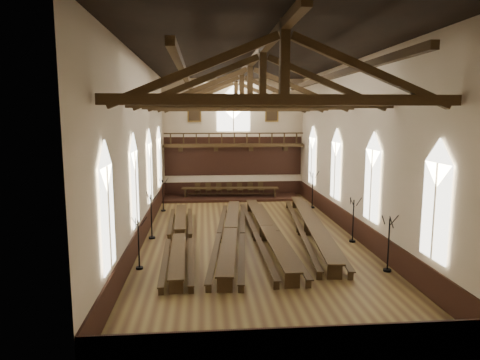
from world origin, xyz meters
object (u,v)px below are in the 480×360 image
(candelabrum_left_mid, at_px, (152,224))
(candelabrum_left_far, at_px, (163,201))
(candelabrum_right_mid, at_px, (353,229))
(refectory_row_b, at_px, (231,231))
(refectory_row_d, at_px, (311,224))
(dais, at_px, (230,198))
(candelabrum_left_near, at_px, (139,253))
(candelabrum_right_far, at_px, (312,197))
(refectory_row_c, at_px, (266,229))
(high_table, at_px, (230,189))
(refectory_row_a, at_px, (179,235))
(candelabrum_right_near, at_px, (388,255))

(candelabrum_left_mid, distance_m, candelabrum_left_far, 7.06)
(candelabrum_right_mid, bearing_deg, candelabrum_left_mid, 171.73)
(refectory_row_b, relative_size, refectory_row_d, 0.99)
(candelabrum_right_mid, bearing_deg, refectory_row_d, 136.38)
(candelabrum_left_far, bearing_deg, dais, 39.42)
(candelabrum_left_near, xyz_separation_m, candelabrum_right_far, (11.10, 12.07, 0.13))
(candelabrum_left_near, bearing_deg, refectory_row_c, 33.41)
(dais, bearing_deg, candelabrum_left_mid, -114.54)
(high_table, distance_m, candelabrum_right_far, 7.22)
(refectory_row_d, bearing_deg, high_table, 110.08)
(refectory_row_a, bearing_deg, dais, 74.06)
(refectory_row_d, xyz_separation_m, candelabrum_left_near, (-9.22, -5.05, 0.15))
(refectory_row_b, distance_m, candelabrum_left_mid, 4.54)
(refectory_row_a, xyz_separation_m, candelabrum_left_mid, (-1.61, 1.14, 0.30))
(candelabrum_left_mid, relative_size, candelabrum_right_far, 0.95)
(refectory_row_a, distance_m, candelabrum_right_near, 10.73)
(candelabrum_left_far, distance_m, candelabrum_right_far, 11.10)
(dais, xyz_separation_m, candelabrum_right_mid, (5.94, -12.91, 0.66))
(refectory_row_a, relative_size, refectory_row_d, 0.93)
(candelabrum_left_mid, distance_m, candelabrum_right_mid, 11.22)
(candelabrum_right_near, bearing_deg, refectory_row_c, 130.24)
(dais, xyz_separation_m, candelabrum_left_mid, (-5.16, -11.29, 0.72))
(candelabrum_left_near, bearing_deg, dais, 72.31)
(refectory_row_c, xyz_separation_m, candelabrum_right_mid, (4.66, -0.99, 0.18))
(candelabrum_left_mid, height_order, candelabrum_right_near, candelabrum_left_mid)
(refectory_row_a, height_order, refectory_row_c, refectory_row_c)
(refectory_row_d, distance_m, candelabrum_right_mid, 2.60)
(refectory_row_c, distance_m, high_table, 11.99)
(refectory_row_d, xyz_separation_m, candelabrum_right_near, (1.88, -6.31, 0.20))
(refectory_row_b, height_order, candelabrum_right_near, candelabrum_right_near)
(dais, height_order, candelabrum_right_far, candelabrum_right_far)
(refectory_row_a, height_order, candelabrum_right_mid, candelabrum_right_mid)
(candelabrum_right_near, bearing_deg, refectory_row_a, 152.25)
(refectory_row_a, distance_m, candelabrum_left_far, 8.36)
(high_table, bearing_deg, candelabrum_right_far, -34.60)
(candelabrum_left_near, height_order, candelabrum_left_mid, candelabrum_left_mid)
(refectory_row_b, xyz_separation_m, refectory_row_c, (1.99, 0.23, 0.01))
(refectory_row_a, distance_m, refectory_row_b, 2.86)
(candelabrum_right_near, distance_m, candelabrum_right_far, 13.33)
(refectory_row_c, height_order, dais, refectory_row_c)
(candelabrum_right_far, bearing_deg, refectory_row_a, -138.72)
(candelabrum_left_mid, bearing_deg, dais, 65.46)
(candelabrum_left_near, bearing_deg, candelabrum_right_mid, 16.38)
(high_table, bearing_deg, refectory_row_d, -69.92)
(high_table, relative_size, candelabrum_right_near, 3.15)
(candelabrum_right_mid, bearing_deg, candelabrum_right_far, 90.00)
(candelabrum_right_near, height_order, candelabrum_right_far, candelabrum_right_far)
(candelabrum_left_far, bearing_deg, candelabrum_left_near, -90.00)
(refectory_row_c, relative_size, candelabrum_right_far, 5.22)
(high_table, relative_size, candelabrum_left_near, 3.36)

